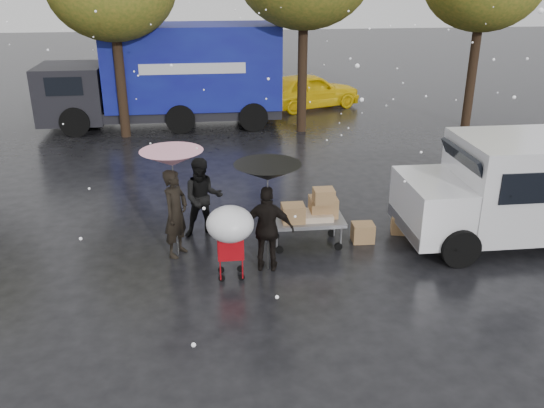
{
  "coord_description": "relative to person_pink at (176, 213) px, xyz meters",
  "views": [
    {
      "loc": [
        -0.8,
        -9.32,
        5.3
      ],
      "look_at": [
        0.41,
        1.0,
        1.01
      ],
      "focal_mm": 38.0,
      "sensor_mm": 36.0,
      "label": 1
    }
  ],
  "objects": [
    {
      "name": "ground",
      "position": [
        1.46,
        -1.06,
        -0.89
      ],
      "size": [
        90.0,
        90.0,
        0.0
      ],
      "primitive_type": "plane",
      "color": "black",
      "rests_on": "ground"
    },
    {
      "name": "person_pink",
      "position": [
        0.0,
        0.0,
        0.0
      ],
      "size": [
        0.69,
        0.77,
        1.77
      ],
      "primitive_type": "imported",
      "rotation": [
        0.0,
        0.0,
        1.06
      ],
      "color": "black",
      "rests_on": "ground"
    },
    {
      "name": "person_middle",
      "position": [
        0.53,
        0.8,
        -0.03
      ],
      "size": [
        0.88,
        0.71,
        1.72
      ],
      "primitive_type": "imported",
      "rotation": [
        0.0,
        0.0,
        0.08
      ],
      "color": "black",
      "rests_on": "ground"
    },
    {
      "name": "person_black",
      "position": [
        1.71,
        -0.81,
        -0.05
      ],
      "size": [
        1.04,
        0.59,
        1.66
      ],
      "primitive_type": "imported",
      "rotation": [
        0.0,
        0.0,
        2.94
      ],
      "color": "black",
      "rests_on": "ground"
    },
    {
      "name": "umbrella_pink",
      "position": [
        0.0,
        0.0,
        1.12
      ],
      "size": [
        1.19,
        1.19,
        2.16
      ],
      "color": "#4C4C4C",
      "rests_on": "ground"
    },
    {
      "name": "umbrella_black",
      "position": [
        1.71,
        -0.81,
        1.06
      ],
      "size": [
        1.21,
        1.21,
        2.09
      ],
      "color": "#4C4C4C",
      "rests_on": "ground"
    },
    {
      "name": "vendor_cart",
      "position": [
        2.69,
        0.12,
        -0.16
      ],
      "size": [
        1.52,
        0.8,
        1.27
      ],
      "color": "slate",
      "rests_on": "ground"
    },
    {
      "name": "shopping_cart",
      "position": [
        1.0,
        -1.17,
        0.18
      ],
      "size": [
        0.84,
        0.84,
        1.46
      ],
      "color": "red",
      "rests_on": "ground"
    },
    {
      "name": "white_van",
      "position": [
        7.15,
        -0.14,
        0.28
      ],
      "size": [
        4.91,
        2.18,
        2.2
      ],
      "color": "silver",
      "rests_on": "ground"
    },
    {
      "name": "blue_truck",
      "position": [
        -0.53,
        10.27,
        0.87
      ],
      "size": [
        8.3,
        2.6,
        3.5
      ],
      "color": "navy",
      "rests_on": "ground"
    },
    {
      "name": "box_ground_near",
      "position": [
        3.8,
        0.14,
        -0.69
      ],
      "size": [
        0.46,
        0.37,
        0.4
      ],
      "primitive_type": "cube",
      "rotation": [
        0.0,
        0.0,
        -0.03
      ],
      "color": "olive",
      "rests_on": "ground"
    },
    {
      "name": "box_ground_far",
      "position": [
        4.76,
        0.47,
        -0.7
      ],
      "size": [
        0.56,
        0.49,
        0.38
      ],
      "primitive_type": "cube",
      "rotation": [
        0.0,
        0.0,
        -0.25
      ],
      "color": "olive",
      "rests_on": "ground"
    },
    {
      "name": "yellow_taxi",
      "position": [
        4.85,
        12.4,
        -0.18
      ],
      "size": [
        4.47,
        2.97,
        1.41
      ],
      "primitive_type": "imported",
      "rotation": [
        0.0,
        0.0,
        1.92
      ],
      "color": "yellow",
      "rests_on": "ground"
    }
  ]
}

